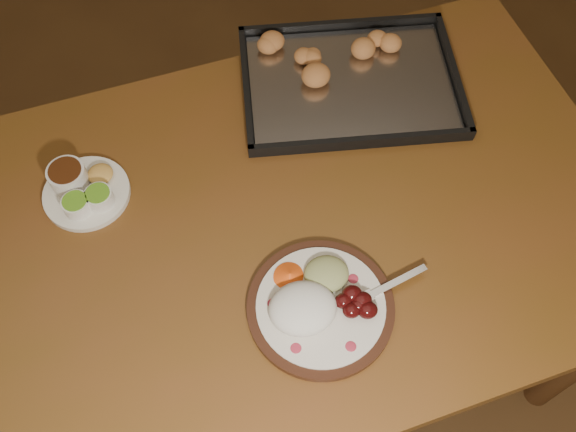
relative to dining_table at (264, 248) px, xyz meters
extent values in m
plane|color=brown|center=(-0.30, -0.01, -0.65)|extent=(4.00, 4.00, 0.00)
cube|color=brown|center=(0.00, 0.00, 0.08)|extent=(1.61, 1.11, 0.04)
cylinder|color=#4B2D16|center=(0.62, 0.47, -0.30)|extent=(0.07, 0.07, 0.71)
cylinder|color=#33180E|center=(0.08, -0.19, 0.10)|extent=(0.27, 0.27, 0.02)
cylinder|color=silver|center=(0.08, -0.19, 0.11)|extent=(0.24, 0.24, 0.01)
ellipsoid|color=#AA293D|center=(0.02, -0.26, 0.12)|extent=(0.02, 0.02, 0.00)
ellipsoid|color=#AA293D|center=(0.11, -0.28, 0.12)|extent=(0.02, 0.02, 0.00)
ellipsoid|color=#AA293D|center=(0.15, -0.15, 0.12)|extent=(0.02, 0.02, 0.00)
ellipsoid|color=#AA293D|center=(-0.01, -0.17, 0.12)|extent=(0.02, 0.02, 0.00)
ellipsoid|color=white|center=(0.04, -0.20, 0.13)|extent=(0.12, 0.11, 0.06)
ellipsoid|color=#490A0A|center=(0.13, -0.22, 0.13)|extent=(0.03, 0.03, 0.03)
ellipsoid|color=#490A0A|center=(0.15, -0.20, 0.13)|extent=(0.03, 0.03, 0.03)
ellipsoid|color=#490A0A|center=(0.13, -0.19, 0.13)|extent=(0.03, 0.03, 0.03)
ellipsoid|color=#490A0A|center=(0.15, -0.22, 0.13)|extent=(0.03, 0.03, 0.03)
ellipsoid|color=#490A0A|center=(0.12, -0.20, 0.13)|extent=(0.03, 0.03, 0.03)
ellipsoid|color=#490A0A|center=(0.14, -0.21, 0.13)|extent=(0.03, 0.03, 0.03)
ellipsoid|color=tan|center=(0.10, -0.14, 0.13)|extent=(0.08, 0.08, 0.03)
cone|color=#ED5215|center=(0.03, -0.13, 0.13)|extent=(0.08, 0.08, 0.03)
cube|color=white|center=(0.22, -0.17, 0.12)|extent=(0.13, 0.05, 0.00)
cube|color=white|center=(0.16, -0.20, 0.12)|extent=(0.04, 0.03, 0.00)
cylinder|color=white|center=(0.14, -0.21, 0.12)|extent=(0.03, 0.01, 0.00)
cylinder|color=white|center=(0.13, -0.21, 0.12)|extent=(0.03, 0.01, 0.00)
cylinder|color=white|center=(0.13, -0.20, 0.12)|extent=(0.03, 0.01, 0.00)
cylinder|color=white|center=(0.13, -0.19, 0.12)|extent=(0.03, 0.01, 0.00)
cylinder|color=silver|center=(-0.34, 0.14, 0.10)|extent=(0.17, 0.17, 0.01)
cylinder|color=white|center=(-0.35, 0.10, 0.13)|extent=(0.05, 0.05, 0.03)
cylinder|color=#56941D|center=(-0.35, 0.10, 0.14)|extent=(0.05, 0.05, 0.00)
cylinder|color=white|center=(-0.31, 0.11, 0.13)|extent=(0.05, 0.05, 0.03)
cylinder|color=#56941D|center=(-0.31, 0.11, 0.14)|extent=(0.05, 0.05, 0.00)
cylinder|color=silver|center=(-0.37, 0.16, 0.13)|extent=(0.08, 0.08, 0.04)
cylinder|color=#3C1C0A|center=(-0.37, 0.16, 0.15)|extent=(0.07, 0.07, 0.00)
ellipsoid|color=#EEC254|center=(-0.31, 0.17, 0.12)|extent=(0.05, 0.05, 0.02)
cube|color=black|center=(0.25, 0.32, 0.10)|extent=(0.51, 0.39, 0.01)
cube|color=black|center=(0.27, 0.49, 0.12)|extent=(0.48, 0.06, 0.02)
cube|color=black|center=(0.24, 0.15, 0.12)|extent=(0.48, 0.06, 0.02)
cube|color=black|center=(0.49, 0.30, 0.12)|extent=(0.04, 0.35, 0.02)
cube|color=black|center=(0.02, 0.34, 0.12)|extent=(0.04, 0.35, 0.02)
cube|color=silver|center=(0.25, 0.32, 0.11)|extent=(0.48, 0.36, 0.00)
ellipsoid|color=#B57D3F|center=(0.31, 0.31, 0.13)|extent=(0.05, 0.05, 0.04)
ellipsoid|color=#B57D3F|center=(0.36, 0.36, 0.13)|extent=(0.07, 0.07, 0.04)
ellipsoid|color=#B57D3F|center=(0.28, 0.42, 0.13)|extent=(0.06, 0.06, 0.04)
ellipsoid|color=#B57D3F|center=(0.18, 0.38, 0.13)|extent=(0.07, 0.07, 0.04)
ellipsoid|color=#B57D3F|center=(0.16, 0.36, 0.13)|extent=(0.07, 0.07, 0.04)
ellipsoid|color=#B57D3F|center=(0.20, 0.31, 0.13)|extent=(0.07, 0.07, 0.04)
ellipsoid|color=#B57D3F|center=(0.19, 0.26, 0.13)|extent=(0.07, 0.07, 0.04)
ellipsoid|color=#B57D3F|center=(0.26, 0.21, 0.13)|extent=(0.06, 0.06, 0.04)
ellipsoid|color=#B57D3F|center=(0.37, 0.27, 0.13)|extent=(0.07, 0.07, 0.04)
camera|label=1|loc=(-0.06, -0.61, 1.20)|focal=40.00mm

